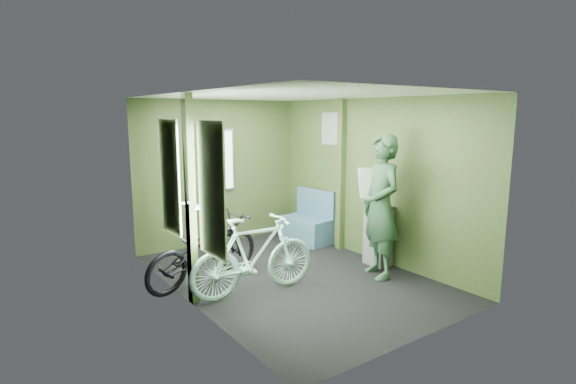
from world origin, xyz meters
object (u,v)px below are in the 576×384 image
(bicycle_black, at_px, (206,284))
(waste_box, at_px, (378,235))
(bicycle_mint, at_px, (255,294))
(bench_seat, at_px, (307,227))
(passenger, at_px, (381,207))

(bicycle_black, relative_size, waste_box, 1.99)
(bicycle_mint, bearing_deg, bicycle_black, 31.95)
(bicycle_black, bearing_deg, bicycle_mint, -166.78)
(waste_box, distance_m, bench_seat, 1.47)
(bicycle_black, relative_size, passenger, 0.91)
(bicycle_mint, height_order, passenger, passenger)
(bicycle_mint, bearing_deg, bench_seat, -48.06)
(passenger, bearing_deg, waste_box, 153.87)
(bicycle_mint, height_order, waste_box, waste_box)
(passenger, xyz_separation_m, waste_box, (0.32, 0.32, -0.50))
(bicycle_mint, distance_m, passenger, 1.92)
(bicycle_black, distance_m, bicycle_mint, 0.71)
(bicycle_black, height_order, waste_box, waste_box)
(bicycle_black, distance_m, bench_seat, 2.30)
(bench_seat, bearing_deg, passenger, -104.45)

